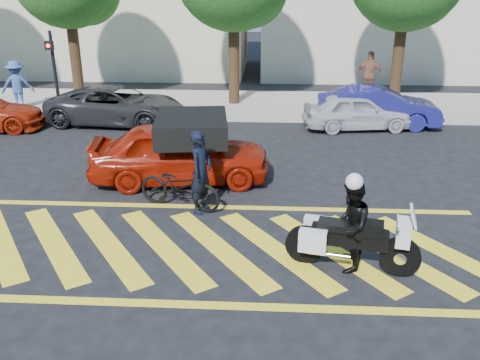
# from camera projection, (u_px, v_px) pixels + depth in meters

# --- Properties ---
(ground) EXTENTS (90.00, 90.00, 0.00)m
(ground) POSITION_uv_depth(u_px,v_px,m) (194.00, 247.00, 9.96)
(ground) COLOR black
(ground) RESTS_ON ground
(sidewalk) EXTENTS (60.00, 5.00, 0.15)m
(sidewalk) POSITION_uv_depth(u_px,v_px,m) (234.00, 104.00, 21.08)
(sidewalk) COLOR #9E998E
(sidewalk) RESTS_ON ground
(crosswalk) EXTENTS (12.33, 4.00, 0.01)m
(crosswalk) POSITION_uv_depth(u_px,v_px,m) (192.00, 247.00, 9.96)
(crosswalk) COLOR yellow
(crosswalk) RESTS_ON ground
(signal_pole) EXTENTS (0.28, 0.43, 3.20)m
(signal_pole) POSITION_uv_depth(u_px,v_px,m) (54.00, 67.00, 18.64)
(signal_pole) COLOR black
(signal_pole) RESTS_ON ground
(officer_bike) EXTENTS (0.66, 0.80, 1.89)m
(officer_bike) POSITION_uv_depth(u_px,v_px,m) (201.00, 172.00, 11.19)
(officer_bike) COLOR black
(officer_bike) RESTS_ON ground
(bicycle) EXTENTS (2.13, 1.32, 1.06)m
(bicycle) POSITION_uv_depth(u_px,v_px,m) (180.00, 186.00, 11.51)
(bicycle) COLOR black
(bicycle) RESTS_ON ground
(police_motorcycle) EXTENTS (2.37, 1.00, 1.06)m
(police_motorcycle) POSITION_uv_depth(u_px,v_px,m) (350.00, 239.00, 9.04)
(police_motorcycle) COLOR black
(police_motorcycle) RESTS_ON ground
(officer_moto) EXTENTS (0.81, 0.94, 1.69)m
(officer_moto) POSITION_uv_depth(u_px,v_px,m) (350.00, 226.00, 8.94)
(officer_moto) COLOR black
(officer_moto) RESTS_ON ground
(red_convertible) EXTENTS (4.73, 2.34, 1.55)m
(red_convertible) POSITION_uv_depth(u_px,v_px,m) (180.00, 153.00, 12.97)
(red_convertible) COLOR #9A1707
(red_convertible) RESTS_ON ground
(parked_mid_left) EXTENTS (5.10, 2.71, 1.37)m
(parked_mid_left) POSITION_uv_depth(u_px,v_px,m) (117.00, 105.00, 18.29)
(parked_mid_left) COLOR black
(parked_mid_left) RESTS_ON ground
(parked_mid_right) EXTENTS (3.86, 1.97, 1.26)m
(parked_mid_right) POSITION_uv_depth(u_px,v_px,m) (357.00, 111.00, 17.65)
(parked_mid_right) COLOR #BBBCC0
(parked_mid_right) RESTS_ON ground
(parked_right) EXTENTS (4.34, 1.71, 1.41)m
(parked_right) POSITION_uv_depth(u_px,v_px,m) (378.00, 107.00, 17.98)
(parked_right) COLOR navy
(parked_right) RESTS_ON ground
(pedestrian_left) EXTENTS (1.37, 1.09, 1.86)m
(pedestrian_left) POSITION_uv_depth(u_px,v_px,m) (17.00, 85.00, 19.81)
(pedestrian_left) COLOR #38539B
(pedestrian_left) RESTS_ON sidewalk
(pedestrian_right) EXTENTS (1.24, 0.78, 1.97)m
(pedestrian_right) POSITION_uv_depth(u_px,v_px,m) (370.00, 75.00, 21.60)
(pedestrian_right) COLOR #985845
(pedestrian_right) RESTS_ON sidewalk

